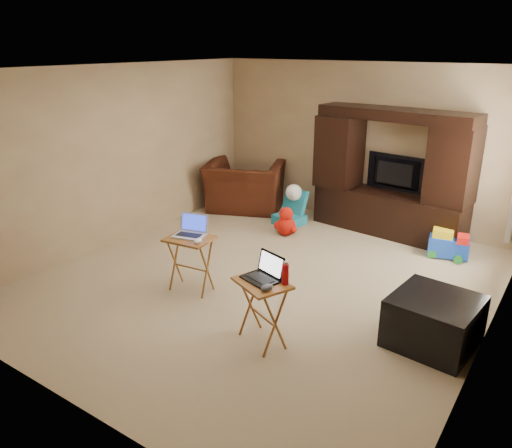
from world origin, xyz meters
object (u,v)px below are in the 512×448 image
Objects in this scene: mouse_left at (198,241)px; television at (394,174)px; push_toy at (449,244)px; laptop_left at (189,227)px; water_bottle at (285,274)px; mouse_right at (267,288)px; ottoman at (434,321)px; plush_toy at (286,221)px; recliner at (245,186)px; laptop_right at (260,268)px; entertainment_center at (391,173)px; child_rocker at (289,208)px; tray_table_left at (191,264)px; tray_table_right at (262,312)px.

television is at bearing 72.76° from mouse_left.
laptop_left is (-2.29, -2.66, 0.58)m from push_toy.
laptop_left is 0.26m from mouse_left.
mouse_right is at bearing -109.29° from water_bottle.
ottoman is at bearing 124.18° from television.
recliner is at bearing 151.11° from plush_toy.
recliner is 4.14m from laptop_right.
recliner is 3.09m from laptop_left.
laptop_right is at bearing -83.37° from entertainment_center.
mouse_left is (-2.07, -2.76, 0.49)m from push_toy.
entertainment_center is 4.09× the size of child_rocker.
water_bottle is (0.24, 0.06, -0.02)m from laptop_right.
mouse_left is (0.19, -0.07, 0.36)m from tray_table_left.
television is 1.25× the size of ottoman.
ottoman is 3.80× the size of water_bottle.
plush_toy is at bearing -178.91° from push_toy.
entertainment_center is at bearing 38.15° from plush_toy.
laptop_left is at bearing -90.78° from plush_toy.
tray_table_left is at bearing 178.25° from laptop_right.
entertainment_center reaches higher than laptop_left.
mouse_right reaches higher than push_toy.
entertainment_center is at bearing 96.75° from television.
laptop_left is at bearing 128.35° from tray_table_left.
water_bottle is (1.53, -0.39, -0.03)m from laptop_left.
laptop_right reaches higher than push_toy.
mouse_right is (1.24, -0.49, -0.01)m from mouse_left.
water_bottle is (1.31, -0.29, 0.06)m from mouse_left.
entertainment_center is 3.00× the size of ottoman.
tray_table_left is (-2.26, -2.69, 0.13)m from push_toy.
television is 3.63m from water_bottle.
laptop_right reaches higher than ottoman.
laptop_left reaches higher than laptop_right.
laptop_right is at bearing -25.32° from tray_table_left.
laptop_left is (-2.70, -0.43, 0.54)m from ottoman.
tray_table_left is at bearing -89.98° from plush_toy.
child_rocker is 4.24× the size of mouse_right.
tray_table_left is 1.91× the size of laptop_left.
child_rocker is (-1.43, -0.52, -0.66)m from entertainment_center.
tray_table_right is 1.88× the size of laptop_left.
ottoman is (1.45, -2.79, -0.65)m from television.
mouse_right is 0.22m from water_bottle.
child_rocker is 3.40m from tray_table_right.
ottoman is 1.17× the size of tray_table_right.
television is 7.08× the size of mouse_left.
recliner is 2.29× the size of child_rocker.
water_bottle reaches higher than ottoman.
ottoman is 1.15× the size of tray_table_left.
laptop_left reaches higher than water_bottle.
mouse_left reaches higher than mouse_right.
mouse_right is at bearing -80.75° from entertainment_center.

